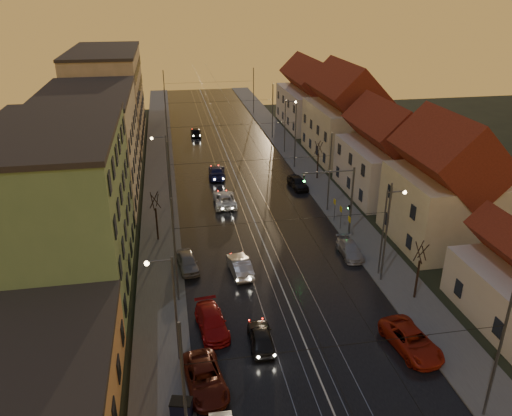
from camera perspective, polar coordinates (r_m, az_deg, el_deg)
ground at (r=35.15m, az=6.58°, el=-17.33°), size 160.00×160.00×0.00m
road at (r=69.62m, az=-2.69°, el=4.51°), size 16.00×120.00×0.04m
sidewalk_left at (r=69.10m, az=-10.96°, el=3.98°), size 4.00×120.00×0.15m
sidewalk_right at (r=71.51m, az=5.30°, el=5.01°), size 4.00×120.00×0.15m
tram_rail_0 at (r=69.37m, az=-4.50°, el=4.42°), size 0.06×120.00×0.03m
tram_rail_1 at (r=69.52m, az=-3.33°, el=4.49°), size 0.06×120.00×0.03m
tram_rail_2 at (r=69.70m, az=-2.07°, el=4.57°), size 0.06×120.00×0.03m
tram_rail_3 at (r=69.91m, az=-0.90°, el=4.64°), size 0.06×120.00×0.03m
apartment_left_0 at (r=32.42m, az=-25.11°, el=-18.84°), size 10.00×14.00×4.50m
apartment_left_1 at (r=43.46m, az=-21.41°, el=-0.28°), size 10.00×18.00×13.00m
apartment_left_2 at (r=62.22m, az=-18.31°, el=6.73°), size 10.00×20.00×12.00m
apartment_left_3 at (r=85.17m, az=-16.52°, el=12.04°), size 10.00×24.00×14.00m
house_right_1 at (r=50.69m, az=20.70°, el=1.93°), size 8.67×10.20×10.80m
house_right_2 at (r=61.74m, az=14.71°, el=5.71°), size 9.18×12.24×9.20m
house_right_3 at (r=74.77m, az=10.12°, el=10.15°), size 9.18×14.28×11.50m
house_right_4 at (r=91.62m, az=6.25°, el=12.38°), size 9.18×16.32×10.00m
catenary_pole_l_0 at (r=26.67m, az=-8.17°, el=-20.55°), size 0.16×0.16×9.00m
catenary_pole_r_0 at (r=31.65m, az=25.93°, el=-14.87°), size 0.16×0.16×9.00m
catenary_pole_l_1 at (r=38.87m, az=-9.24°, el=-5.01°), size 0.16×0.16×9.00m
catenary_pole_r_1 at (r=42.44m, az=14.64°, el=-2.91°), size 0.16×0.16×9.00m
catenary_pole_l_2 at (r=52.54m, az=-9.74°, el=2.81°), size 0.16×0.16×9.00m
catenary_pole_r_2 at (r=55.24m, az=8.39°, el=3.96°), size 0.16×0.16×9.00m
catenary_pole_l_3 at (r=66.78m, az=-10.04°, el=7.36°), size 0.16×0.16×9.00m
catenary_pole_r_3 at (r=68.92m, az=4.52°, el=8.16°), size 0.16×0.16×9.00m
catenary_pole_l_4 at (r=81.30m, az=-10.24°, el=10.29°), size 0.16×0.16×9.00m
catenary_pole_r_4 at (r=83.07m, az=1.91°, el=10.94°), size 0.16×0.16×9.00m
catenary_pole_l_5 at (r=98.91m, az=-10.40°, el=12.67°), size 0.16×0.16×9.00m
catenary_pole_r_5 at (r=100.37m, az=-0.29°, el=13.20°), size 0.16×0.16×9.00m
street_lamp_0 at (r=32.68m, az=-9.79°, el=-10.33°), size 1.75×0.32×8.00m
street_lamp_1 at (r=43.29m, az=14.77°, el=-1.81°), size 1.75×0.32×8.00m
street_lamp_2 at (r=58.07m, az=-10.40°, el=5.22°), size 1.75×0.32×8.00m
street_lamp_3 at (r=75.50m, az=3.57°, el=9.89°), size 1.75×0.32×8.00m
traffic_light_mast at (r=49.73m, az=9.86°, el=1.70°), size 5.30×0.32×7.20m
bare_tree_0 at (r=49.65m, az=-11.32°, el=-1.12°), size 1.09×1.09×5.11m
bare_tree_1 at (r=41.73m, az=18.03°, el=-6.98°), size 1.09×1.09×5.11m
bare_tree_2 at (r=65.40m, az=7.09°, el=5.34°), size 1.09×1.09×5.11m
driving_car_0 at (r=36.01m, az=0.57°, el=-14.53°), size 1.83×4.16×1.39m
driving_car_1 at (r=44.03m, az=-1.87°, el=-6.60°), size 2.00×4.70×1.51m
driving_car_2 at (r=57.66m, az=-3.60°, el=1.02°), size 2.54×5.31×1.46m
driving_car_3 at (r=66.39m, az=-4.51°, el=4.16°), size 2.58×5.44×1.53m
driving_car_4 at (r=85.87m, az=-6.89°, el=8.61°), size 1.89×4.35×1.46m
parked_left_1 at (r=33.08m, az=-5.91°, el=-18.79°), size 3.02×5.40×1.43m
parked_left_2 at (r=37.51m, az=-5.09°, el=-12.84°), size 2.50×5.03×1.41m
parked_left_3 at (r=45.07m, az=-7.84°, el=-6.13°), size 2.18×4.30×1.40m
parked_right_0 at (r=37.24m, az=17.32°, el=-14.25°), size 3.16×5.62×1.48m
parked_right_1 at (r=47.69m, az=10.68°, el=-4.65°), size 1.87×4.38×1.26m
parked_right_2 at (r=62.73m, az=4.79°, el=2.93°), size 2.18×4.50×1.48m
dumpster at (r=31.46m, az=-8.51°, el=-21.78°), size 1.36×1.08×1.10m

